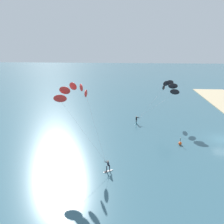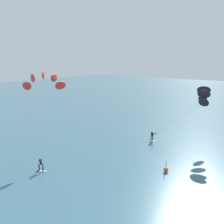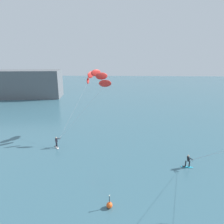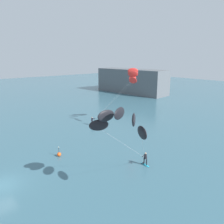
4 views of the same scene
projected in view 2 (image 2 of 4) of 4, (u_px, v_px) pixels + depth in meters
kitesurfer_nearshore at (43, 83)px, 37.82m from camera, size 8.57×8.76×11.09m
kitesurfer_mid_water at (201, 97)px, 40.29m from camera, size 6.25×8.69×8.84m
marker_buoy at (166, 170)px, 32.24m from camera, size 0.56×0.56×1.38m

